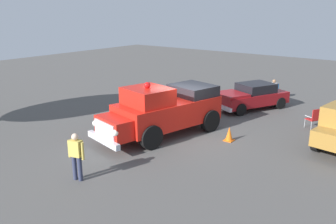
# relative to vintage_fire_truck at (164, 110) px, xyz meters

# --- Properties ---
(ground_plane) EXTENTS (60.00, 60.00, 0.00)m
(ground_plane) POSITION_rel_vintage_fire_truck_xyz_m (-0.69, -0.44, -1.20)
(ground_plane) COLOR #514F4C
(vintage_fire_truck) EXTENTS (3.49, 6.28, 2.59)m
(vintage_fire_truck) POSITION_rel_vintage_fire_truck_xyz_m (0.00, 0.00, 0.00)
(vintage_fire_truck) COLOR black
(vintage_fire_truck) RESTS_ON ground
(classic_hot_rod) EXTENTS (3.49, 4.73, 1.46)m
(classic_hot_rod) POSITION_rel_vintage_fire_truck_xyz_m (-1.23, -6.54, -0.45)
(classic_hot_rod) COLOR black
(classic_hot_rod) RESTS_ON ground
(lawn_chair_near_truck) EXTENTS (0.59, 0.58, 1.02)m
(lawn_chair_near_truck) POSITION_rel_vintage_fire_truck_xyz_m (-1.46, -9.48, -0.61)
(lawn_chair_near_truck) COLOR #B7BABF
(lawn_chair_near_truck) RESTS_ON ground
(lawn_chair_by_car) EXTENTS (0.66, 0.66, 1.02)m
(lawn_chair_by_car) POSITION_rel_vintage_fire_truck_xyz_m (0.86, -3.32, -0.61)
(lawn_chair_by_car) COLOR #B7BABF
(lawn_chair_by_car) RESTS_ON ground
(lawn_chair_spare) EXTENTS (0.68, 0.67, 1.02)m
(lawn_chair_spare) POSITION_rel_vintage_fire_truck_xyz_m (-5.22, -5.00, -0.61)
(lawn_chair_spare) COLOR #B7BABF
(lawn_chair_spare) RESTS_ON ground
(spectator_seated) EXTENTS (0.46, 0.59, 1.29)m
(spectator_seated) POSITION_rel_vintage_fire_truck_xyz_m (-1.43, -9.35, -0.50)
(spectator_seated) COLOR #383842
(spectator_seated) RESTS_ON ground
(spectator_standing) EXTENTS (0.65, 0.35, 1.68)m
(spectator_standing) POSITION_rel_vintage_fire_truck_xyz_m (-0.46, 5.33, -0.23)
(spectator_standing) COLOR #2D334C
(spectator_standing) RESTS_ON ground
(traffic_cone) EXTENTS (0.40, 0.40, 0.64)m
(traffic_cone) POSITION_rel_vintage_fire_truck_xyz_m (-2.75, -1.12, -0.89)
(traffic_cone) COLOR orange
(traffic_cone) RESTS_ON ground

